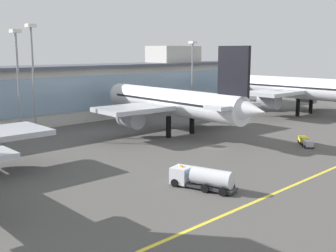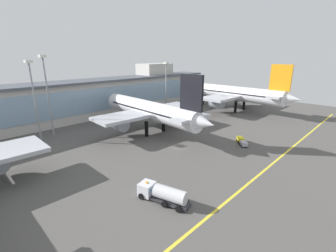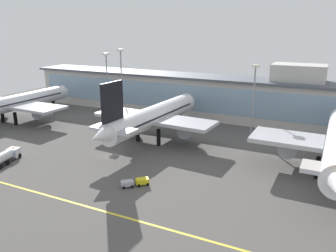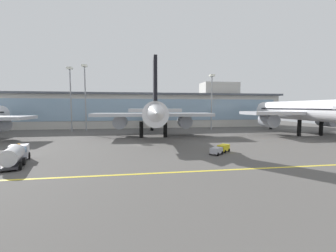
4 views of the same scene
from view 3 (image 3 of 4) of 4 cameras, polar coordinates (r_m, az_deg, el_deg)
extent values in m
plane|color=#514F4C|center=(85.18, -9.49, -5.08)|extent=(180.00, 180.00, 0.00)
cube|color=yellow|center=(70.14, -20.06, -10.79)|extent=(144.00, 0.50, 0.01)
cube|color=beige|center=(122.65, 3.05, 5.09)|extent=(123.61, 12.00, 13.62)
cube|color=#84A3BC|center=(117.08, 1.89, 4.90)|extent=(118.67, 0.20, 8.72)
cube|color=#4C515B|center=(121.44, 3.10, 8.43)|extent=(126.61, 14.00, 0.80)
cube|color=beige|center=(114.09, 21.13, 8.16)|extent=(16.00, 10.00, 6.00)
cylinder|color=black|center=(125.46, -26.09, 1.46)|extent=(1.10, 1.10, 4.15)
cylinder|color=black|center=(120.60, -24.30, 1.13)|extent=(1.10, 1.10, 4.15)
cylinder|color=black|center=(135.34, -18.70, 3.27)|extent=(1.10, 1.10, 4.15)
cylinder|color=silver|center=(124.08, -24.22, 3.64)|extent=(6.27, 42.82, 5.19)
cone|color=silver|center=(139.07, -16.90, 5.63)|extent=(5.05, 4.80, 4.93)
cube|color=#84A3BC|center=(136.64, -17.88, 5.75)|extent=(3.99, 3.73, 1.56)
cube|color=black|center=(124.00, -24.25, 3.81)|extent=(6.15, 35.99, 0.42)
cube|color=#B7BAC1|center=(124.21, -24.19, 3.35)|extent=(36.85, 11.17, 0.83)
cylinder|color=#999EA8|center=(133.57, -26.35, 3.01)|extent=(3.77, 5.64, 3.64)
cylinder|color=#999EA8|center=(117.91, -20.37, 2.11)|extent=(3.77, 5.64, 3.64)
cylinder|color=black|center=(94.48, -5.12, -1.27)|extent=(1.10, 1.10, 4.53)
cylinder|color=black|center=(90.94, -1.60, -1.93)|extent=(1.10, 1.10, 4.53)
cylinder|color=black|center=(108.00, 1.97, 1.06)|extent=(1.10, 1.10, 4.53)
cylinder|color=silver|center=(93.91, -2.37, 1.73)|extent=(8.25, 40.63, 5.66)
cone|color=silver|center=(112.52, 3.55, 4.19)|extent=(5.69, 5.43, 5.38)
cone|color=silver|center=(76.70, -11.18, -1.66)|extent=(5.20, 6.52, 4.81)
cube|color=#84A3BC|center=(109.41, 2.79, 4.38)|extent=(4.49, 4.23, 1.70)
cube|color=black|center=(93.80, -2.38, 1.98)|extent=(7.89, 34.19, 0.45)
cube|color=#B7BAC1|center=(94.09, -2.37, 1.31)|extent=(35.43, 11.91, 0.91)
cylinder|color=#999EA8|center=(101.16, -6.61, 0.98)|extent=(4.29, 5.49, 3.96)
cylinder|color=#999EA8|center=(91.35, 3.34, -0.63)|extent=(4.29, 5.49, 3.96)
cube|color=black|center=(78.15, -9.36, 4.05)|extent=(1.15, 7.29, 9.06)
cube|color=#B7BAC1|center=(79.78, -9.15, -0.52)|extent=(11.42, 5.15, 0.72)
cylinder|color=black|center=(78.08, 23.89, -6.45)|extent=(1.10, 1.10, 4.84)
cylinder|color=#999EA8|center=(82.49, 19.69, -3.30)|extent=(4.32, 5.67, 4.24)
cylinder|color=black|center=(92.08, -25.03, -4.43)|extent=(0.57, 1.14, 1.10)
cylinder|color=black|center=(90.59, -23.70, -4.59)|extent=(0.57, 1.14, 1.10)
cylinder|color=black|center=(87.24, -25.36, -5.60)|extent=(0.57, 1.14, 1.10)
cylinder|color=black|center=(85.41, -26.35, -6.19)|extent=(0.57, 1.14, 1.10)
cube|color=#2D2D33|center=(88.17, -25.97, -5.52)|extent=(4.16, 7.91, 0.30)
cube|color=silver|center=(90.85, -24.53, -4.07)|extent=(3.10, 2.92, 2.20)
cube|color=#84A3BC|center=(90.69, -24.56, -3.78)|extent=(3.03, 2.98, 0.88)
cylinder|color=silver|center=(87.34, -26.28, -4.85)|extent=(3.62, 5.98, 2.30)
cube|color=orange|center=(90.46, -24.62, -3.34)|extent=(0.30, 0.40, 0.20)
cylinder|color=black|center=(70.66, -3.74, -9.28)|extent=(0.57, 0.56, 0.60)
cylinder|color=black|center=(69.34, -3.45, -9.79)|extent=(0.57, 0.56, 0.60)
cylinder|color=black|center=(70.31, -5.20, -9.45)|extent=(0.57, 0.56, 0.60)
cylinder|color=black|center=(68.99, -4.94, -9.97)|extent=(0.57, 0.56, 0.60)
cube|color=yellow|center=(69.58, -4.34, -9.22)|extent=(2.92, 2.87, 1.10)
cylinder|color=black|center=(70.08, -6.30, -9.58)|extent=(0.56, 0.54, 0.60)
cylinder|color=black|center=(68.75, -6.05, -10.10)|extent=(0.56, 0.54, 0.60)
cylinder|color=black|center=(69.82, -7.67, -9.73)|extent=(0.56, 0.54, 0.60)
cylinder|color=black|center=(68.50, -7.45, -10.26)|extent=(0.56, 0.54, 0.60)
cube|color=#A8A8B2|center=(69.06, -6.88, -9.54)|extent=(2.78, 2.74, 1.00)
cube|color=#2D2D33|center=(69.46, -5.64, -9.66)|extent=(0.51, 0.48, 0.08)
cylinder|color=gray|center=(120.66, -10.15, 6.58)|extent=(0.44, 0.44, 21.54)
cube|color=silver|center=(119.31, -10.42, 11.85)|extent=(1.80, 1.80, 0.70)
cylinder|color=gray|center=(99.55, 14.13, 3.84)|extent=(0.44, 0.44, 20.06)
cube|color=silver|center=(97.89, 14.55, 9.77)|extent=(1.80, 1.80, 0.70)
cylinder|color=gray|center=(119.93, -7.80, 6.95)|extent=(0.44, 0.44, 22.86)
cube|color=silver|center=(118.59, -8.02, 12.57)|extent=(1.80, 1.80, 0.70)
camera|label=1|loc=(108.88, -55.59, 2.47)|focal=44.65mm
camera|label=2|loc=(94.62, -48.37, 6.38)|focal=25.09mm
camera|label=4|loc=(55.78, -44.85, -12.21)|focal=24.00mm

